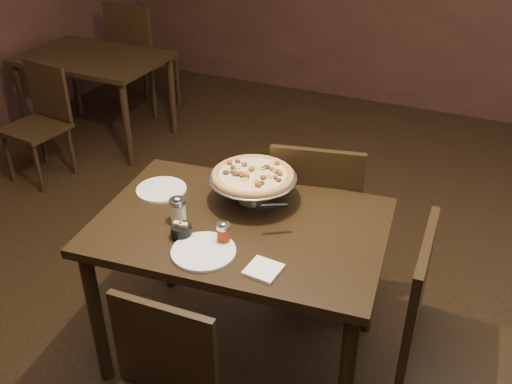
% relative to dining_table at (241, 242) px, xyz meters
% --- Properties ---
extents(room, '(6.04, 7.04, 2.84)m').
position_rel_dining_table_xyz_m(room, '(0.14, -0.04, 0.74)').
color(room, black).
rests_on(room, ground).
extents(dining_table, '(1.29, 0.93, 0.76)m').
position_rel_dining_table_xyz_m(dining_table, '(0.00, 0.00, 0.00)').
color(dining_table, black).
rests_on(dining_table, ground).
extents(background_table, '(1.13, 0.75, 0.71)m').
position_rel_dining_table_xyz_m(background_table, '(-2.12, 1.70, -0.05)').
color(background_table, black).
rests_on(background_table, ground).
extents(pizza_stand, '(0.39, 0.39, 0.16)m').
position_rel_dining_table_xyz_m(pizza_stand, '(-0.02, 0.18, 0.23)').
color(pizza_stand, '#B0B0B7').
rests_on(pizza_stand, dining_table).
extents(parmesan_shaker, '(0.07, 0.07, 0.12)m').
position_rel_dining_table_xyz_m(parmesan_shaker, '(-0.24, -0.09, 0.16)').
color(parmesan_shaker, '#F3EBBD').
rests_on(parmesan_shaker, dining_table).
extents(pepper_flake_shaker, '(0.06, 0.06, 0.10)m').
position_rel_dining_table_xyz_m(pepper_flake_shaker, '(0.00, -0.15, 0.15)').
color(pepper_flake_shaker, '#98230D').
rests_on(pepper_flake_shaker, dining_table).
extents(packet_caddy, '(0.09, 0.09, 0.07)m').
position_rel_dining_table_xyz_m(packet_caddy, '(-0.17, -0.19, 0.13)').
color(packet_caddy, black).
rests_on(packet_caddy, dining_table).
extents(napkin_stack, '(0.13, 0.13, 0.01)m').
position_rel_dining_table_xyz_m(napkin_stack, '(0.22, -0.25, 0.11)').
color(napkin_stack, white).
rests_on(napkin_stack, dining_table).
extents(plate_left, '(0.23, 0.23, 0.01)m').
position_rel_dining_table_xyz_m(plate_left, '(-0.45, 0.09, 0.11)').
color(plate_left, white).
rests_on(plate_left, dining_table).
extents(plate_near, '(0.25, 0.25, 0.01)m').
position_rel_dining_table_xyz_m(plate_near, '(-0.04, -0.25, 0.11)').
color(plate_near, white).
rests_on(plate_near, dining_table).
extents(serving_spatula, '(0.14, 0.14, 0.02)m').
position_rel_dining_table_xyz_m(serving_spatula, '(0.16, -0.01, 0.23)').
color(serving_spatula, '#B0B0B7').
rests_on(serving_spatula, pizza_stand).
extents(chair_far, '(0.52, 0.52, 0.94)m').
position_rel_dining_table_xyz_m(chair_far, '(0.16, 0.55, -0.14)').
color(chair_far, black).
rests_on(chair_far, ground).
extents(chair_side, '(0.47, 0.47, 0.97)m').
position_rel_dining_table_xyz_m(chair_side, '(0.89, -0.10, -0.13)').
color(chair_side, black).
rests_on(chair_side, ground).
extents(bg_chair_far, '(0.49, 0.49, 1.00)m').
position_rel_dining_table_xyz_m(bg_chair_far, '(-2.12, 2.33, -0.11)').
color(bg_chair_far, black).
rests_on(bg_chair_far, ground).
extents(bg_chair_near, '(0.43, 0.43, 0.83)m').
position_rel_dining_table_xyz_m(bg_chair_near, '(-2.09, 1.01, -0.21)').
color(bg_chair_near, black).
rests_on(bg_chair_near, ground).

